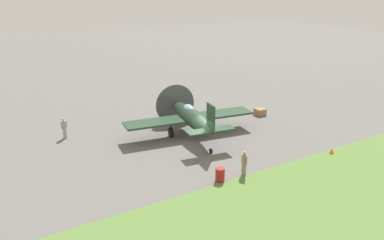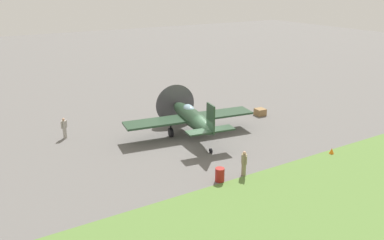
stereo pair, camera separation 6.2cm
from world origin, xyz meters
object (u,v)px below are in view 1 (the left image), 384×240
at_px(ground_crew_mechanic, 244,163).
at_px(airplane_lead, 191,117).
at_px(fuel_drum, 220,175).
at_px(runway_marker_cone, 332,151).
at_px(supply_crate, 260,112).
at_px(ground_crew_chief, 64,128).

bearing_deg(ground_crew_mechanic, airplane_lead, 4.17).
height_order(fuel_drum, runway_marker_cone, fuel_drum).
relative_size(fuel_drum, supply_crate, 1.00).
relative_size(airplane_lead, runway_marker_cone, 25.34).
bearing_deg(ground_crew_mechanic, fuel_drum, 94.33).
bearing_deg(ground_crew_chief, runway_marker_cone, 110.30).
distance_m(airplane_lead, ground_crew_chief, 10.38).
distance_m(airplane_lead, ground_crew_mechanic, 7.99).
distance_m(ground_crew_mechanic, fuel_drum, 1.88).
height_order(airplane_lead, supply_crate, airplane_lead).
xyz_separation_m(ground_crew_mechanic, supply_crate, (9.17, 9.09, -0.59)).
bearing_deg(airplane_lead, runway_marker_cone, -41.83).
relative_size(ground_crew_mechanic, fuel_drum, 1.92).
bearing_deg(airplane_lead, ground_crew_mechanic, -86.60).
distance_m(airplane_lead, supply_crate, 8.63).
relative_size(fuel_drum, runway_marker_cone, 2.05).
bearing_deg(ground_crew_chief, ground_crew_mechanic, 93.27).
bearing_deg(supply_crate, airplane_lead, -172.10).
bearing_deg(airplane_lead, fuel_drum, -99.48).
bearing_deg(supply_crate, ground_crew_chief, 167.98).
bearing_deg(runway_marker_cone, airplane_lead, 129.57).
xyz_separation_m(supply_crate, runway_marker_cone, (-1.37, -9.73, -0.10)).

